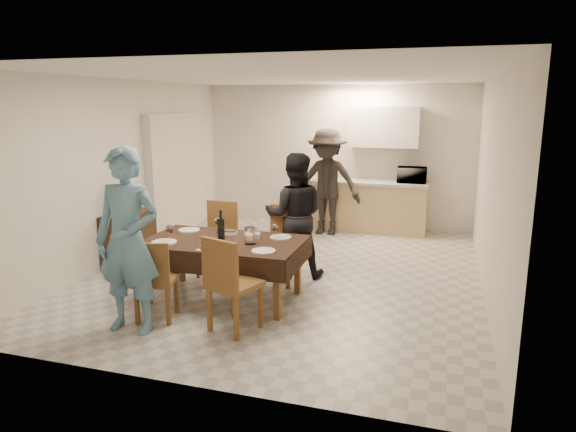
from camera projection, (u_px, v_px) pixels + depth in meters
name	position (u px, v px, depth m)	size (l,w,h in m)	color
floor	(289.00, 272.00, 7.03)	(5.00, 6.00, 0.02)	beige
ceiling	(289.00, 76.00, 6.46)	(5.00, 6.00, 0.02)	white
wall_back	(336.00, 156.00, 9.55)	(5.00, 0.02, 2.60)	beige
wall_front	(175.00, 231.00, 3.95)	(5.00, 0.02, 2.60)	beige
wall_left	(125.00, 171.00, 7.46)	(0.02, 6.00, 2.60)	beige
wall_right	(492.00, 187.00, 6.03)	(0.02, 6.00, 2.60)	beige
stub_partition	(172.00, 177.00, 8.61)	(0.15, 1.40, 2.10)	beige
kitchen_base_cabinet	(364.00, 207.00, 9.26)	(2.20, 0.60, 0.86)	tan
kitchen_worktop	(365.00, 182.00, 9.16)	(2.24, 0.64, 0.05)	#AEAFA9
upper_cabinet	(385.00, 127.00, 9.00)	(1.20, 0.34, 0.70)	white
dining_table	(224.00, 243.00, 5.94)	(1.83, 1.07, 0.71)	black
chair_near_left	(151.00, 273.00, 5.32)	(0.49, 0.50, 0.48)	brown
chair_near_right	(231.00, 276.00, 5.04)	(0.57, 0.59, 0.54)	brown
chair_far_left	(213.00, 234.00, 6.70)	(0.47, 0.47, 0.53)	brown
chair_far_right	(278.00, 239.00, 6.44)	(0.48, 0.48, 0.53)	brown
console	(129.00, 239.00, 7.30)	(0.41, 0.82, 0.76)	black
water_jug	(126.00, 199.00, 7.18)	(0.26, 0.26, 0.39)	#4292CE
wine_bottle	(221.00, 225.00, 5.95)	(0.09, 0.09, 0.34)	black
water_pitcher	(250.00, 236.00, 5.76)	(0.13, 0.13, 0.19)	white
savoury_tart	(217.00, 248.00, 5.54)	(0.38, 0.28, 0.05)	gold
salad_bowl	(253.00, 236.00, 6.00)	(0.16, 0.16, 0.06)	white
mushroom_dish	(229.00, 233.00, 6.20)	(0.19, 0.19, 0.03)	white
wine_glass_a	(170.00, 233.00, 5.83)	(0.09, 0.09, 0.21)	white
wine_glass_b	(275.00, 231.00, 5.99)	(0.08, 0.08, 0.18)	white
wine_glass_c	(218.00, 225.00, 6.24)	(0.09, 0.09, 0.21)	white
plate_near_left	(164.00, 242.00, 5.82)	(0.28, 0.28, 0.02)	white
plate_near_right	(264.00, 251.00, 5.48)	(0.26, 0.26, 0.01)	white
plate_far_left	(189.00, 230.00, 6.38)	(0.26, 0.26, 0.02)	white
plate_far_right	(281.00, 237.00, 6.04)	(0.25, 0.25, 0.01)	white
microwave	(412.00, 175.00, 8.89)	(0.49, 0.33, 0.27)	white
person_near	(128.00, 241.00, 5.06)	(0.68, 0.45, 1.87)	teal
person_far	(295.00, 215.00, 6.73)	(0.80, 0.62, 1.65)	black
person_kitchen	(327.00, 182.00, 8.91)	(1.19, 0.68, 1.84)	black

